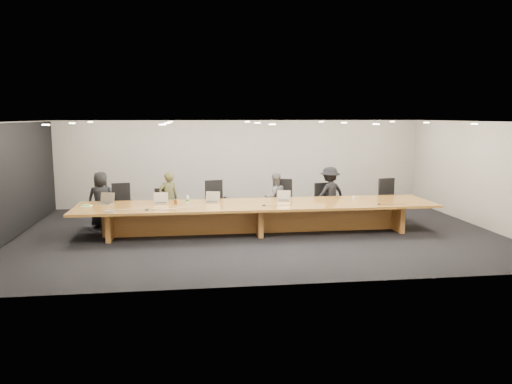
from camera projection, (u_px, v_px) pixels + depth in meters
ground at (258, 233)px, 12.69m from camera, size 12.00×12.00×0.00m
back_wall at (241, 163)px, 16.40m from camera, size 12.00×0.02×2.80m
left_wall_panel at (7, 183)px, 11.71m from camera, size 0.08×7.84×2.74m
conference_table at (258, 212)px, 12.61m from camera, size 9.00×1.80×0.75m
chair_far_left at (122, 205)px, 13.36m from camera, size 0.68×0.68×1.17m
chair_left at (160, 207)px, 13.47m from camera, size 0.63×0.63×1.00m
chair_mid_left at (216, 201)px, 13.79m from camera, size 0.73×0.73×1.19m
chair_mid_right at (283, 200)px, 13.96m from camera, size 0.73×0.73×1.20m
chair_right at (325, 201)px, 14.17m from camera, size 0.64×0.64×1.07m
chair_far_right at (390, 199)px, 14.27m from camera, size 0.69×0.69×1.19m
person_a at (101, 199)px, 13.24m from camera, size 0.74×0.50×1.49m
person_b at (169, 199)px, 13.42m from camera, size 0.62×0.51×1.47m
person_c at (275, 198)px, 13.89m from camera, size 0.79×0.69×1.38m
person_d at (330, 194)px, 14.11m from camera, size 1.12×0.89×1.52m
laptop_a at (105, 198)px, 12.48m from camera, size 0.44×0.39×0.29m
laptop_b at (161, 198)px, 12.55m from camera, size 0.37×0.28×0.28m
laptop_c at (212, 197)px, 12.70m from camera, size 0.42×0.35×0.28m
laptop_d at (284, 196)px, 12.95m from camera, size 0.39×0.32×0.27m
water_bottle at (188, 200)px, 12.41m from camera, size 0.08×0.08×0.23m
amber_mug at (176, 202)px, 12.50m from camera, size 0.12×0.12×0.11m
paper_cup_near at (289, 198)px, 13.10m from camera, size 0.11×0.11×0.10m
paper_cup_far at (354, 198)px, 13.16m from camera, size 0.09×0.09×0.09m
notepad at (87, 206)px, 12.20m from camera, size 0.27×0.22×0.01m
lime_gadget at (86, 205)px, 12.19m from camera, size 0.17×0.10×0.03m
av_box at (109, 211)px, 11.46m from camera, size 0.22×0.17×0.03m
mic_left at (147, 209)px, 11.69m from camera, size 0.16×0.16×0.03m
mic_center at (264, 205)px, 12.29m from camera, size 0.15×0.15×0.03m
mic_right at (379, 204)px, 12.43m from camera, size 0.13×0.13×0.03m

